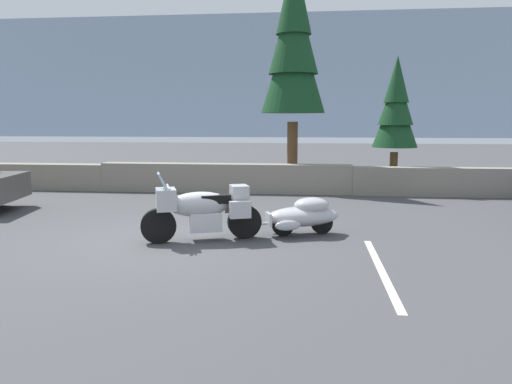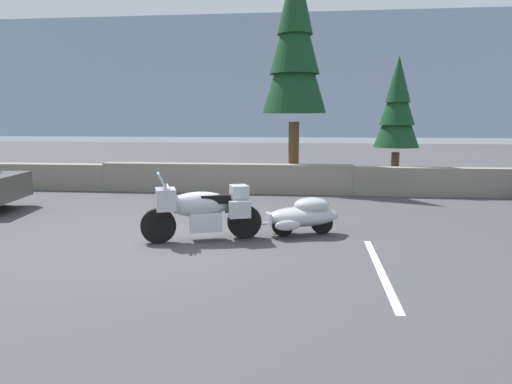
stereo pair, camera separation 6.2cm
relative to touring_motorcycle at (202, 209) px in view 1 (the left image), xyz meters
name	(u,v)px [view 1 (the left image)]	position (x,y,z in m)	size (l,w,h in m)	color
ground_plane	(170,240)	(-0.64, -0.01, -0.62)	(80.00, 80.00, 0.00)	#424244
stone_guard_wall	(208,178)	(-1.19, 6.30, -0.18)	(24.00, 0.62, 0.91)	gray
distant_ridgeline	(297,93)	(-0.64, 96.27, 7.38)	(240.00, 80.00, 16.00)	#8C9EB7
touring_motorcycle	(202,209)	(0.00, 0.00, 0.00)	(2.22, 1.20, 1.33)	black
car_shaped_trailer	(303,215)	(1.92, 0.69, -0.21)	(2.19, 1.17, 0.76)	black
pine_tree_tall	(294,42)	(1.45, 7.81, 4.23)	(2.16, 2.16, 7.75)	brown
pine_tree_secondary	(396,107)	(4.78, 7.36, 2.09)	(1.45, 1.45, 4.33)	brown
parking_stripe_marker	(381,269)	(3.15, -1.51, -0.62)	(0.12, 3.60, 0.01)	silver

